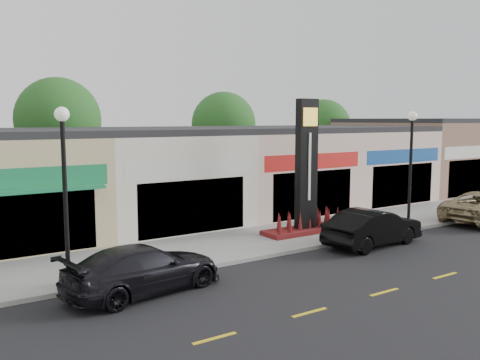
{
  "coord_description": "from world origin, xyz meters",
  "views": [
    {
      "loc": [
        -11.89,
        -13.11,
        5.25
      ],
      "look_at": [
        -0.69,
        4.0,
        2.8
      ],
      "focal_mm": 38.0,
      "sensor_mm": 36.0,
      "label": 1
    }
  ],
  "objects_px": {
    "lamp_west_near": "(65,178)",
    "lamp_east_near": "(411,157)",
    "car_dark_sedan": "(144,269)",
    "car_black_conv": "(373,227)",
    "pylon_sign": "(306,186)"
  },
  "relations": [
    {
      "from": "pylon_sign",
      "to": "car_black_conv",
      "type": "bearing_deg",
      "value": -70.15
    },
    {
      "from": "lamp_east_near",
      "to": "car_dark_sedan",
      "type": "bearing_deg",
      "value": -174.07
    },
    {
      "from": "lamp_west_near",
      "to": "car_black_conv",
      "type": "bearing_deg",
      "value": -6.21
    },
    {
      "from": "lamp_west_near",
      "to": "car_dark_sedan",
      "type": "xyz_separation_m",
      "value": [
        1.87,
        -1.47,
        -2.75
      ]
    },
    {
      "from": "lamp_east_near",
      "to": "pylon_sign",
      "type": "bearing_deg",
      "value": 161.25
    },
    {
      "from": "lamp_west_near",
      "to": "lamp_east_near",
      "type": "height_order",
      "value": "same"
    },
    {
      "from": "lamp_east_near",
      "to": "car_black_conv",
      "type": "relative_size",
      "value": 1.16
    },
    {
      "from": "pylon_sign",
      "to": "car_black_conv",
      "type": "relative_size",
      "value": 1.27
    },
    {
      "from": "lamp_east_near",
      "to": "car_black_conv",
      "type": "distance_m",
      "value": 4.93
    },
    {
      "from": "car_dark_sedan",
      "to": "car_black_conv",
      "type": "bearing_deg",
      "value": -98.85
    },
    {
      "from": "car_dark_sedan",
      "to": "pylon_sign",
      "type": "bearing_deg",
      "value": -80.59
    },
    {
      "from": "car_dark_sedan",
      "to": "car_black_conv",
      "type": "distance_m",
      "value": 10.22
    },
    {
      "from": "lamp_west_near",
      "to": "car_black_conv",
      "type": "distance_m",
      "value": 12.45
    },
    {
      "from": "car_dark_sedan",
      "to": "car_black_conv",
      "type": "height_order",
      "value": "car_black_conv"
    },
    {
      "from": "pylon_sign",
      "to": "car_black_conv",
      "type": "distance_m",
      "value": 3.54
    }
  ]
}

